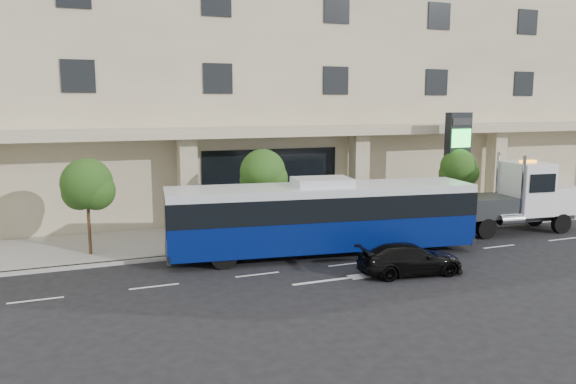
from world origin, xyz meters
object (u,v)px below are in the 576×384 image
city_bus (322,216)px  tow_truck (512,200)px  black_sedan (410,259)px  signage_pylon (457,166)px

city_bus → tow_truck: (11.18, 0.43, -0.06)m
black_sedan → city_bus: bearing=34.7°
tow_truck → black_sedan: bearing=-148.6°
black_sedan → signage_pylon: signage_pylon is taller
tow_truck → black_sedan: (-9.16, -4.39, -1.09)m
signage_pylon → tow_truck: bearing=-73.4°
city_bus → tow_truck: size_ratio=1.52×
city_bus → black_sedan: bearing=-55.2°
city_bus → tow_truck: tow_truck is taller
city_bus → signage_pylon: signage_pylon is taller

